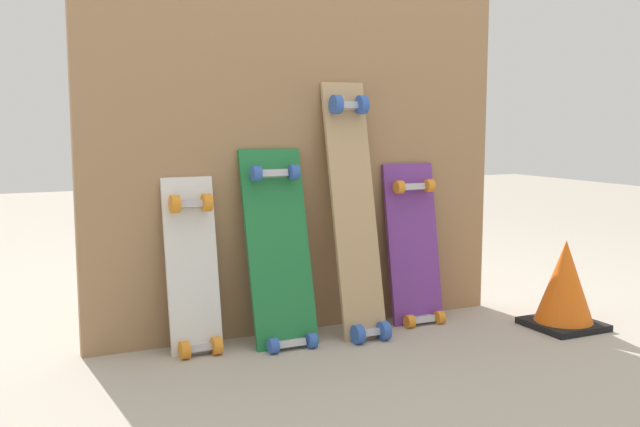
% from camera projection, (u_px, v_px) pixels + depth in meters
% --- Properties ---
extents(ground_plane, '(12.00, 12.00, 0.00)m').
position_uv_depth(ground_plane, '(312.00, 332.00, 2.62)').
color(ground_plane, '#A89E8E').
extents(plywood_wall_panel, '(1.59, 0.04, 1.52)m').
position_uv_depth(plywood_wall_panel, '(303.00, 121.00, 2.59)').
color(plywood_wall_panel, '#99724C').
rests_on(plywood_wall_panel, ground).
extents(skateboard_white, '(0.17, 0.17, 0.64)m').
position_uv_depth(skateboard_white, '(193.00, 275.00, 2.38)').
color(skateboard_white, silver).
rests_on(skateboard_white, ground).
extents(skateboard_green, '(0.22, 0.24, 0.74)m').
position_uv_depth(skateboard_green, '(280.00, 258.00, 2.47)').
color(skateboard_green, '#1E7238').
rests_on(skateboard_green, ground).
extents(skateboard_natural, '(0.16, 0.27, 0.96)m').
position_uv_depth(skateboard_natural, '(355.00, 218.00, 2.56)').
color(skateboard_natural, tan).
rests_on(skateboard_natural, ground).
extents(skateboard_purple, '(0.21, 0.18, 0.67)m').
position_uv_depth(skateboard_purple, '(414.00, 253.00, 2.75)').
color(skateboard_purple, '#6B338C').
rests_on(skateboard_purple, ground).
extents(traffic_cone, '(0.25, 0.25, 0.33)m').
position_uv_depth(traffic_cone, '(565.00, 285.00, 2.67)').
color(traffic_cone, black).
rests_on(traffic_cone, ground).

